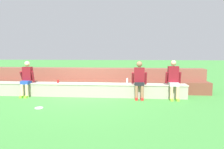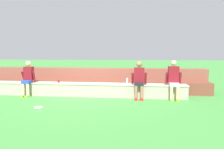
{
  "view_description": "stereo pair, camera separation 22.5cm",
  "coord_description": "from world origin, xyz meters",
  "px_view_note": "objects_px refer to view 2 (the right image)",
  "views": [
    {
      "loc": [
        1.68,
        -7.26,
        1.66
      ],
      "look_at": [
        1.02,
        0.24,
        0.85
      ],
      "focal_mm": 32.2,
      "sensor_mm": 36.0,
      "label": 1
    },
    {
      "loc": [
        1.9,
        -7.24,
        1.66
      ],
      "look_at": [
        1.02,
        0.24,
        0.85
      ],
      "focal_mm": 32.2,
      "sensor_mm": 36.0,
      "label": 2
    }
  ],
  "objects_px": {
    "person_far_left": "(28,78)",
    "person_center": "(174,79)",
    "plastic_cup_middle": "(59,81)",
    "person_left_of_center": "(139,79)",
    "water_bottle_near_right": "(127,81)",
    "water_bottle_center_gap": "(25,79)",
    "frisbee": "(38,107)"
  },
  "relations": [
    {
      "from": "person_left_of_center",
      "to": "plastic_cup_middle",
      "type": "distance_m",
      "value": 3.14
    },
    {
      "from": "water_bottle_center_gap",
      "to": "water_bottle_near_right",
      "type": "height_order",
      "value": "water_bottle_center_gap"
    },
    {
      "from": "person_far_left",
      "to": "person_center",
      "type": "height_order",
      "value": "person_center"
    },
    {
      "from": "person_far_left",
      "to": "person_center",
      "type": "distance_m",
      "value": 5.47
    },
    {
      "from": "water_bottle_center_gap",
      "to": "frisbee",
      "type": "distance_m",
      "value": 2.42
    },
    {
      "from": "person_far_left",
      "to": "frisbee",
      "type": "xyz_separation_m",
      "value": [
        1.18,
        -1.55,
        -0.71
      ]
    },
    {
      "from": "person_far_left",
      "to": "person_left_of_center",
      "type": "bearing_deg",
      "value": -0.33
    },
    {
      "from": "person_far_left",
      "to": "water_bottle_near_right",
      "type": "height_order",
      "value": "person_far_left"
    },
    {
      "from": "person_center",
      "to": "water_bottle_near_right",
      "type": "bearing_deg",
      "value": 172.53
    },
    {
      "from": "person_left_of_center",
      "to": "person_center",
      "type": "xyz_separation_m",
      "value": [
        1.22,
        0.05,
        0.01
      ]
    },
    {
      "from": "plastic_cup_middle",
      "to": "frisbee",
      "type": "relative_size",
      "value": 0.46
    },
    {
      "from": "plastic_cup_middle",
      "to": "person_far_left",
      "type": "bearing_deg",
      "value": -167.8
    },
    {
      "from": "water_bottle_center_gap",
      "to": "frisbee",
      "type": "relative_size",
      "value": 0.95
    },
    {
      "from": "water_bottle_center_gap",
      "to": "person_center",
      "type": "bearing_deg",
      "value": -2.5
    },
    {
      "from": "person_left_of_center",
      "to": "person_center",
      "type": "height_order",
      "value": "person_center"
    },
    {
      "from": "person_left_of_center",
      "to": "frisbee",
      "type": "distance_m",
      "value": 3.51
    },
    {
      "from": "person_far_left",
      "to": "water_bottle_center_gap",
      "type": "distance_m",
      "value": 0.4
    },
    {
      "from": "water_bottle_near_right",
      "to": "person_left_of_center",
      "type": "bearing_deg",
      "value": -31.03
    },
    {
      "from": "person_far_left",
      "to": "water_bottle_near_right",
      "type": "relative_size",
      "value": 6.22
    },
    {
      "from": "water_bottle_center_gap",
      "to": "plastic_cup_middle",
      "type": "bearing_deg",
      "value": -1.09
    },
    {
      "from": "water_bottle_near_right",
      "to": "person_center",
      "type": "bearing_deg",
      "value": -7.47
    },
    {
      "from": "water_bottle_near_right",
      "to": "plastic_cup_middle",
      "type": "distance_m",
      "value": 2.68
    },
    {
      "from": "water_bottle_center_gap",
      "to": "plastic_cup_middle",
      "type": "xyz_separation_m",
      "value": [
        1.42,
        -0.03,
        -0.05
      ]
    },
    {
      "from": "person_center",
      "to": "frisbee",
      "type": "xyz_separation_m",
      "value": [
        -4.29,
        -1.58,
        -0.74
      ]
    },
    {
      "from": "person_left_of_center",
      "to": "water_bottle_near_right",
      "type": "relative_size",
      "value": 6.28
    },
    {
      "from": "water_bottle_center_gap",
      "to": "water_bottle_near_right",
      "type": "relative_size",
      "value": 1.07
    },
    {
      "from": "person_far_left",
      "to": "person_center",
      "type": "xyz_separation_m",
      "value": [
        5.47,
        0.02,
        0.03
      ]
    },
    {
      "from": "plastic_cup_middle",
      "to": "water_bottle_center_gap",
      "type": "bearing_deg",
      "value": 178.91
    },
    {
      "from": "person_center",
      "to": "plastic_cup_middle",
      "type": "distance_m",
      "value": 4.35
    },
    {
      "from": "plastic_cup_middle",
      "to": "person_left_of_center",
      "type": "bearing_deg",
      "value": -4.94
    },
    {
      "from": "person_center",
      "to": "water_bottle_center_gap",
      "type": "relative_size",
      "value": 6.01
    },
    {
      "from": "person_left_of_center",
      "to": "plastic_cup_middle",
      "type": "height_order",
      "value": "person_left_of_center"
    }
  ]
}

